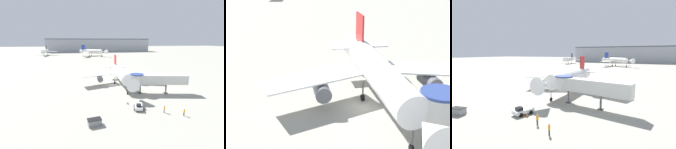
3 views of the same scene
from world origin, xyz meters
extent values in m
plane|color=#9E9B8E|center=(0.00, 0.00, 0.00)|extent=(800.00, 800.00, 0.00)
cylinder|color=white|center=(2.20, -0.28, 4.48)|extent=(3.90, 19.76, 3.75)
cone|color=white|center=(2.10, -13.71, 4.48)|extent=(3.78, 4.15, 3.75)
cone|color=white|center=(2.28, 10.89, 4.48)|extent=(3.79, 5.65, 3.75)
cube|color=white|center=(-6.33, 2.44, 3.82)|extent=(14.14, 8.52, 0.22)
cube|color=white|center=(10.76, 2.31, 3.82)|extent=(14.14, 8.69, 0.22)
cube|color=#B21E1E|center=(2.28, 10.61, 7.85)|extent=(0.27, 3.83, 4.87)
cube|color=white|center=(2.28, 11.18, 5.14)|extent=(9.09, 2.75, 0.18)
cylinder|color=#565960|center=(-5.27, 1.28, 2.54)|extent=(2.09, 3.85, 2.06)
cylinder|color=#565960|center=(9.68, 1.17, 2.54)|extent=(2.09, 3.85, 2.06)
cylinder|color=#4C4C51|center=(2.12, -10.17, 1.53)|extent=(0.18, 0.18, 2.16)
cylinder|color=black|center=(2.12, -10.17, 0.45)|extent=(0.27, 0.90, 0.90)
cylinder|color=#4C4C51|center=(0.53, 2.19, 1.53)|extent=(0.22, 0.22, 2.16)
cylinder|color=black|center=(0.53, 2.19, 0.45)|extent=(0.41, 0.90, 0.90)
cylinder|color=#4C4C51|center=(3.90, 2.17, 1.53)|extent=(0.22, 0.22, 2.16)
cylinder|color=black|center=(3.90, 2.17, 0.45)|extent=(0.41, 0.90, 0.90)
cube|color=silver|center=(12.76, -10.79, 4.48)|extent=(15.66, 5.49, 2.80)
cylinder|color=silver|center=(5.17, -9.32, 4.48)|extent=(3.90, 3.90, 2.80)
cylinder|color=navy|center=(5.17, -9.32, 6.03)|extent=(4.10, 4.10, 0.30)
cylinder|color=#56565B|center=(6.39, -9.55, 1.54)|extent=(0.44, 0.44, 3.08)
cube|color=#333338|center=(6.39, -9.55, 0.06)|extent=(1.10, 1.10, 0.12)
cylinder|color=#56565B|center=(14.28, -11.08, 1.54)|extent=(0.44, 0.44, 3.08)
cube|color=#333338|center=(14.28, -11.08, 0.06)|extent=(1.10, 1.10, 0.12)
cube|color=silver|center=(2.02, -20.25, 0.68)|extent=(2.90, 4.18, 0.64)
cube|color=black|center=(1.76, -21.07, 1.29)|extent=(1.37, 1.35, 0.58)
cylinder|color=black|center=(0.81, -20.97, 0.36)|extent=(0.50, 0.77, 0.72)
cylinder|color=black|center=(2.60, -21.53, 0.36)|extent=(0.50, 0.77, 0.72)
cylinder|color=black|center=(1.44, -18.97, 0.36)|extent=(0.50, 0.77, 0.72)
cylinder|color=black|center=(3.23, -19.54, 0.36)|extent=(0.50, 0.77, 0.72)
cube|color=gray|center=(-8.91, -25.64, 0.61)|extent=(2.79, 1.95, 1.21)
cube|color=black|center=(-8.91, -25.64, 1.25)|extent=(2.96, 2.06, 0.08)
cube|color=black|center=(0.26, -17.06, 0.02)|extent=(0.48, 0.48, 0.04)
cone|color=orange|center=(0.26, -17.06, 0.42)|extent=(0.33, 0.33, 0.76)
cylinder|color=white|center=(0.26, -17.06, 0.51)|extent=(0.18, 0.18, 0.09)
cube|color=black|center=(14.19, 0.68, 0.02)|extent=(0.44, 0.44, 0.04)
cone|color=orange|center=(14.19, 0.68, 0.38)|extent=(0.30, 0.30, 0.68)
cylinder|color=white|center=(14.19, 0.68, 0.46)|extent=(0.17, 0.17, 0.08)
cube|color=black|center=(3.49, -21.05, 0.02)|extent=(0.46, 0.46, 0.04)
cone|color=orange|center=(3.49, -21.05, 0.40)|extent=(0.31, 0.31, 0.71)
cylinder|color=white|center=(3.49, -21.05, 0.48)|extent=(0.17, 0.17, 0.09)
cylinder|color=#1E2338|center=(10.66, -25.42, 0.41)|extent=(0.12, 0.12, 0.81)
cylinder|color=#1E2338|center=(10.66, -25.25, 0.41)|extent=(0.12, 0.12, 0.81)
cube|color=orange|center=(10.66, -25.33, 1.13)|extent=(0.19, 0.33, 0.64)
sphere|color=tan|center=(10.66, -25.33, 1.56)|extent=(0.22, 0.22, 0.22)
cylinder|color=#1E2338|center=(7.19, -23.06, 0.43)|extent=(0.13, 0.13, 0.86)
cylinder|color=#1E2338|center=(7.15, -23.24, 0.43)|extent=(0.13, 0.13, 0.86)
cube|color=orange|center=(7.17, -23.15, 1.20)|extent=(0.28, 0.38, 0.68)
sphere|color=tan|center=(7.17, -23.15, 1.66)|extent=(0.23, 0.23, 0.23)
cylinder|color=white|center=(-2.66, 108.74, 5.22)|extent=(19.93, 14.73, 4.34)
cone|color=white|center=(9.65, 101.02, 5.22)|extent=(6.35, 6.22, 4.34)
cone|color=white|center=(-12.76, 115.07, 5.22)|extent=(7.83, 7.14, 4.34)
cube|color=white|center=(-10.13, 102.26, 4.46)|extent=(8.53, 15.39, 0.22)
cube|color=white|center=(-0.08, 118.28, 4.46)|extent=(14.48, 13.29, 0.22)
cube|color=navy|center=(-12.48, 114.90, 9.13)|extent=(3.66, 2.42, 5.65)
cube|color=white|center=(-13.03, 115.24, 5.98)|extent=(7.74, 9.95, 0.18)
cylinder|color=#4C4C51|center=(6.30, 103.11, 1.80)|extent=(0.18, 0.18, 2.50)
cylinder|color=black|center=(6.30, 103.11, 0.55)|extent=(1.07, 0.80, 1.10)
cylinder|color=#4C4C51|center=(-5.90, 108.46, 1.80)|extent=(0.22, 0.22, 2.50)
cylinder|color=black|center=(-5.90, 108.46, 0.55)|extent=(1.14, 0.92, 1.10)
cylinder|color=#4C4C51|center=(-3.82, 111.77, 1.80)|extent=(0.22, 0.22, 2.50)
cylinder|color=black|center=(-3.82, 111.77, 0.55)|extent=(1.14, 0.92, 1.10)
cylinder|color=white|center=(-54.50, 125.40, 4.81)|extent=(5.19, 16.00, 3.97)
cone|color=white|center=(-53.59, 113.80, 4.81)|extent=(4.30, 4.66, 3.97)
cone|color=white|center=(-55.23, 134.63, 4.81)|extent=(4.42, 6.24, 3.97)
cube|color=white|center=(-62.22, 127.01, 4.12)|extent=(11.90, 8.12, 0.22)
cube|color=white|center=(-47.14, 128.20, 4.12)|extent=(11.82, 6.66, 0.22)
cube|color=black|center=(-55.21, 134.34, 8.38)|extent=(0.51, 3.39, 5.16)
cube|color=white|center=(-55.25, 134.93, 5.51)|extent=(7.75, 2.96, 0.18)
cylinder|color=#4C4C51|center=(-53.85, 117.15, 1.69)|extent=(0.18, 0.18, 2.28)
cylinder|color=black|center=(-53.85, 117.15, 0.55)|extent=(0.35, 1.12, 1.10)
cylinder|color=#4C4C51|center=(-56.44, 127.23, 1.69)|extent=(0.22, 0.22, 2.28)
cylinder|color=black|center=(-56.44, 127.23, 0.55)|extent=(0.49, 1.13, 1.10)
cylinder|color=#4C4C51|center=(-52.88, 127.51, 1.69)|extent=(0.22, 0.22, 2.28)
cylinder|color=black|center=(-52.88, 127.51, 0.55)|extent=(0.49, 1.13, 1.10)
cube|color=#999EA8|center=(10.12, 175.00, 8.98)|extent=(147.39, 19.38, 17.97)
cube|color=#4C515B|center=(10.12, 175.00, 18.57)|extent=(147.39, 19.77, 1.20)
camera|label=1|loc=(-10.08, -52.25, 16.13)|focal=24.00mm
camera|label=2|loc=(-10.68, -34.68, 19.36)|focal=50.00mm
camera|label=3|loc=(22.64, -45.17, 11.39)|focal=28.00mm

